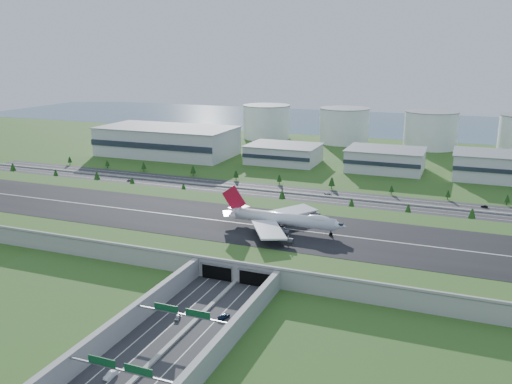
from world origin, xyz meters
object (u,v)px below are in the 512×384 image
(car_5, at_px, (484,206))
(car_7, at_px, (328,193))
(fuel_tank_a, at_px, (267,122))
(car_1, at_px, (111,375))
(car_2, at_px, (224,316))
(car_4, at_px, (130,180))
(car_0, at_px, (177,317))
(boeing_747, at_px, (283,219))

(car_5, xyz_separation_m, car_7, (-96.44, -4.65, 0.05))
(fuel_tank_a, relative_size, car_1, 9.91)
(car_2, bearing_deg, car_5, -99.58)
(fuel_tank_a, bearing_deg, car_5, -43.24)
(car_2, height_order, car_4, car_2)
(car_1, distance_m, car_2, 47.75)
(car_0, xyz_separation_m, car_5, (103.87, 192.59, -0.10))
(car_0, bearing_deg, car_4, 111.41)
(car_2, height_order, car_5, car_2)
(fuel_tank_a, bearing_deg, car_2, -71.77)
(car_4, xyz_separation_m, car_5, (240.44, 20.87, 0.00))
(car_5, height_order, car_7, car_7)
(car_1, bearing_deg, car_2, 76.05)
(car_1, height_order, car_4, car_1)
(car_2, distance_m, car_7, 181.21)
(fuel_tank_a, relative_size, car_5, 12.22)
(car_0, bearing_deg, car_7, 70.65)
(car_2, bearing_deg, car_0, 40.57)
(car_2, bearing_deg, car_1, 86.76)
(car_2, bearing_deg, boeing_747, -70.61)
(car_5, distance_m, car_7, 96.55)
(boeing_747, distance_m, car_7, 103.02)
(car_1, bearing_deg, boeing_747, 90.20)
(fuel_tank_a, bearing_deg, car_4, -95.87)
(car_4, bearing_deg, car_2, -154.87)
(car_0, distance_m, car_5, 218.82)
(car_4, relative_size, car_7, 0.79)
(car_4, bearing_deg, car_1, -164.56)
(boeing_747, bearing_deg, car_5, 50.10)
(car_7, bearing_deg, fuel_tank_a, -138.92)
(car_0, relative_size, car_2, 0.89)
(car_7, bearing_deg, car_4, -72.54)
(boeing_747, distance_m, car_4, 170.70)
(car_7, bearing_deg, car_0, 8.77)
(boeing_747, distance_m, car_1, 125.08)
(fuel_tank_a, xyz_separation_m, car_4, (-23.16, -225.17, -16.71))
(car_4, bearing_deg, car_5, -102.52)
(car_7, bearing_deg, car_2, 13.45)
(boeing_747, bearing_deg, car_0, -95.58)
(car_1, bearing_deg, car_7, 93.22)
(car_2, bearing_deg, car_4, -31.41)
(car_2, height_order, car_7, car_7)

